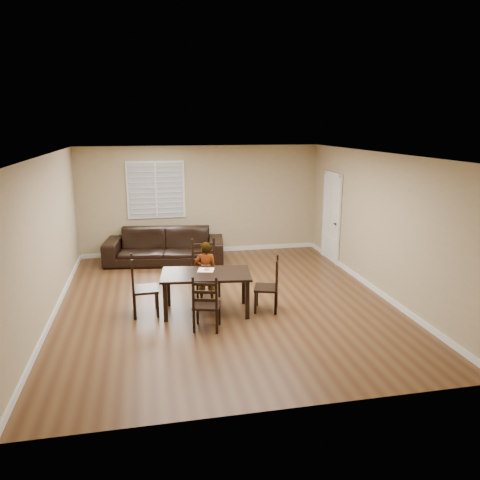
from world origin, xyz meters
name	(u,v)px	position (x,y,z in m)	size (l,w,h in m)	color
ground	(225,301)	(0.00, 0.00, 0.00)	(7.00, 7.00, 0.00)	#56381D
room	(224,204)	(0.04, 0.18, 1.81)	(6.04, 7.04, 2.72)	tan
dining_table	(206,278)	(-0.39, -0.45, 0.63)	(1.62, 1.03, 0.71)	black
chair_near	(204,269)	(-0.30, 0.53, 0.49)	(0.52, 0.49, 1.08)	black
chair_far	(206,307)	(-0.51, -1.25, 0.42)	(0.51, 0.49, 0.93)	black
chair_left	(137,288)	(-1.56, -0.33, 0.48)	(0.46, 0.49, 1.05)	black
chair_right	(273,287)	(0.76, -0.61, 0.44)	(0.52, 0.54, 0.96)	black
child	(206,271)	(-0.33, 0.10, 0.57)	(0.41, 0.27, 1.13)	gray
napkin	(206,270)	(-0.37, -0.28, 0.72)	(0.27, 0.27, 0.00)	silver
donut	(207,269)	(-0.35, -0.28, 0.74)	(0.10, 0.10, 0.04)	#D0944A
sofa	(165,246)	(-0.97, 2.76, 0.40)	(2.75, 1.08, 0.80)	black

